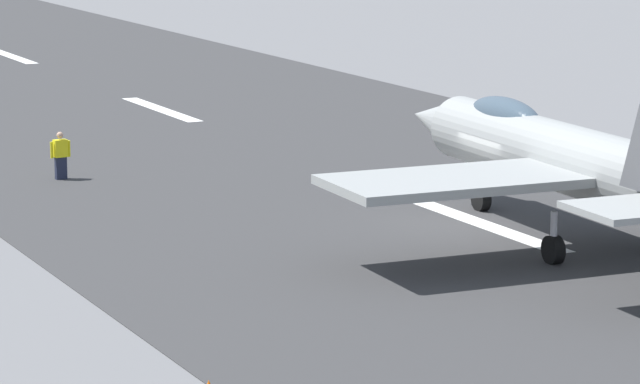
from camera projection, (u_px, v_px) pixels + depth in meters
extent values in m
plane|color=slate|center=(478.00, 223.00, 48.80)|extent=(400.00, 400.00, 0.00)
cube|color=#363536|center=(478.00, 223.00, 48.80)|extent=(240.00, 26.00, 0.02)
cube|color=white|center=(486.00, 225.00, 48.40)|extent=(8.00, 0.70, 0.00)
cube|color=white|center=(161.00, 109.00, 71.72)|extent=(8.00, 0.70, 0.00)
cube|color=white|center=(12.00, 56.00, 92.05)|extent=(8.00, 0.70, 0.00)
cylinder|color=#969A98|center=(572.00, 160.00, 45.52)|extent=(13.16, 2.53, 1.90)
cone|color=#969A98|center=(436.00, 120.00, 52.79)|extent=(3.09, 1.76, 1.61)
ellipsoid|color=#3F5160|center=(505.00, 116.00, 48.72)|extent=(3.65, 1.27, 1.10)
cube|color=#969A98|center=(452.00, 181.00, 43.03)|extent=(3.71, 6.58, 0.24)
cube|color=#969A98|center=(637.00, 209.00, 38.52)|extent=(2.53, 2.91, 0.16)
cylinder|color=silver|center=(481.00, 188.00, 50.38)|extent=(0.18, 0.18, 1.40)
cylinder|color=black|center=(481.00, 199.00, 50.44)|extent=(0.77, 0.34, 0.76)
cylinder|color=silver|center=(554.00, 238.00, 43.59)|extent=(0.18, 0.18, 1.40)
cylinder|color=black|center=(553.00, 250.00, 43.65)|extent=(0.77, 0.34, 0.76)
cube|color=#1E2338|center=(61.00, 167.00, 55.53)|extent=(0.24, 0.36, 0.85)
cube|color=yellow|center=(60.00, 148.00, 55.41)|extent=(0.31, 0.46, 0.58)
sphere|color=tan|center=(60.00, 135.00, 55.33)|extent=(0.22, 0.22, 0.22)
cylinder|color=yellow|center=(52.00, 150.00, 55.27)|extent=(0.10, 0.10, 0.54)
cylinder|color=yellow|center=(69.00, 149.00, 55.57)|extent=(0.10, 0.10, 0.54)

